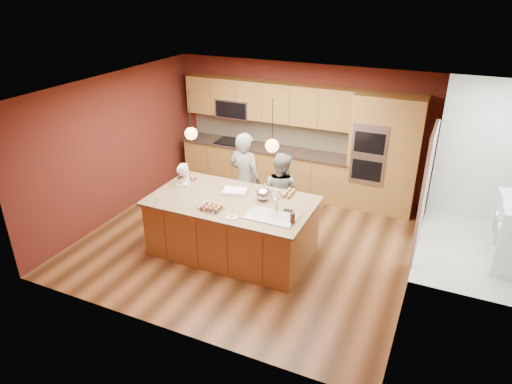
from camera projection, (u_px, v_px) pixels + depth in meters
The scene contains 24 objects.
floor at pixel (249, 240), 8.11m from camera, with size 5.50×5.50×0.00m, color #432813.
ceiling at pixel (248, 88), 6.95m from camera, with size 5.50×5.50×0.00m, color white.
wall_back at pixel (299, 128), 9.59m from camera, with size 5.50×5.50×0.00m, color #511D15.
wall_front at pixel (159, 242), 5.47m from camera, with size 5.50×5.50×0.00m, color #511D15.
wall_left at pixel (116, 146), 8.56m from camera, with size 5.00×5.00×0.00m, color #511D15.
wall_right at pixel (422, 200), 6.50m from camera, with size 5.00×5.00×0.00m, color #511D15.
cabinet_run at pixel (264, 144), 9.79m from camera, with size 3.74×0.64×2.30m.
oven_column at pixel (384, 155), 8.73m from camera, with size 1.30×0.62×2.30m.
doorway_trim at pixel (424, 197), 7.30m from camera, with size 0.08×1.11×2.20m, color silver, non-canonical shape.
pendant_left at pixel (191, 133), 7.18m from camera, with size 0.20×0.20×0.80m.
pendant_right at pixel (272, 146), 6.66m from camera, with size 0.20×0.20×0.80m.
island at pixel (233, 226), 7.55m from camera, with size 2.65×1.48×1.36m.
person_left at pixel (245, 180), 8.30m from camera, with size 0.65×0.43×1.78m, color black.
person_right at pixel (281, 193), 8.10m from camera, with size 0.74×0.57×1.51m, color slate.
stand_mixer at pixel (183, 176), 7.84m from camera, with size 0.24×0.29×0.35m.
sheet_cake at pixel (235, 191), 7.60m from camera, with size 0.50×0.41×0.05m.
cooling_rack at pixel (210, 207), 7.10m from camera, with size 0.40×0.29×0.02m, color #AAABB1.
mixing_bowl at pixel (263, 194), 7.32m from camera, with size 0.25×0.25×0.21m, color silver.
plate at pixel (232, 217), 6.81m from camera, with size 0.17×0.17×0.01m, color silver.
tumbler at pixel (293, 218), 6.65m from camera, with size 0.08×0.08×0.15m, color #3C2815.
phone at pixel (288, 210), 7.01m from camera, with size 0.14×0.08×0.01m, color black.
cupcakes_left at pixel (192, 178), 8.07m from camera, with size 0.15×0.15×0.07m, color tan, non-canonical shape.
cupcakes_rack at pixel (211, 207), 7.02m from camera, with size 0.33×0.25×0.07m, color tan, non-canonical shape.
cupcakes_right at pixel (289, 193), 7.50m from camera, with size 0.16×0.32×0.07m, color tan, non-canonical shape.
Camera 1 is at (3.00, -6.29, 4.24)m, focal length 32.00 mm.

